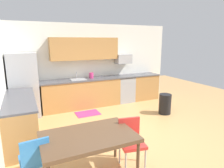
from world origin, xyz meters
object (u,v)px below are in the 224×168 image
at_px(chair_far_side, 35,159).
at_px(kettle, 91,76).
at_px(microwave, 123,59).
at_px(refrigerator, 24,85).
at_px(dining_table, 89,139).
at_px(oven_range, 124,89).
at_px(chair_near_table, 131,139).
at_px(trash_bin, 165,104).

distance_m(chair_far_side, kettle, 3.91).
bearing_deg(microwave, refrigerator, -176.84).
height_order(microwave, dining_table, microwave).
bearing_deg(chair_far_side, oven_range, 45.63).
bearing_deg(chair_near_table, kettle, 82.33).
height_order(oven_range, dining_table, oven_range).
distance_m(dining_table, chair_near_table, 0.79).
distance_m(chair_far_side, trash_bin, 4.09).
bearing_deg(chair_far_side, kettle, 59.09).
bearing_deg(kettle, microwave, 2.36).
relative_size(microwave, trash_bin, 0.90).
height_order(chair_near_table, chair_far_side, same).
relative_size(microwave, chair_near_table, 0.64).
xyz_separation_m(refrigerator, chair_near_table, (1.59, -3.27, -0.41)).
distance_m(microwave, chair_near_table, 3.97).
bearing_deg(chair_near_table, oven_range, 63.50).
relative_size(refrigerator, oven_range, 2.01).
height_order(oven_range, kettle, kettle).
bearing_deg(microwave, oven_range, -90.00).
bearing_deg(trash_bin, kettle, 136.37).
xyz_separation_m(refrigerator, oven_range, (3.26, 0.08, -0.46)).
relative_size(refrigerator, microwave, 3.39).
height_order(dining_table, chair_near_table, chair_near_table).
distance_m(oven_range, chair_near_table, 3.75).
bearing_deg(chair_far_side, trash_bin, 24.12).
bearing_deg(oven_range, refrigerator, -178.60).
xyz_separation_m(oven_range, microwave, (-0.00, 0.10, 1.07)).
height_order(microwave, chair_near_table, microwave).
height_order(dining_table, kettle, kettle).
height_order(microwave, chair_far_side, microwave).
xyz_separation_m(trash_bin, kettle, (-1.74, 1.66, 0.72)).
bearing_deg(trash_bin, refrigerator, 158.04).
relative_size(microwave, dining_table, 0.39).
bearing_deg(refrigerator, chair_far_side, -88.98).
bearing_deg(dining_table, trash_bin, 31.10).
xyz_separation_m(oven_range, trash_bin, (0.52, -1.61, -0.16)).
height_order(refrigerator, oven_range, refrigerator).
xyz_separation_m(chair_far_side, trash_bin, (3.73, 1.67, -0.20)).
height_order(refrigerator, microwave, refrigerator).
distance_m(microwave, kettle, 1.32).
bearing_deg(refrigerator, dining_table, -76.05).
relative_size(oven_range, dining_table, 0.65).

